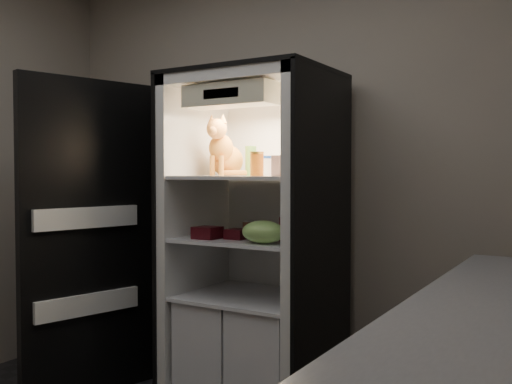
% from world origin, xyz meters
% --- Properties ---
extents(room_shell, '(3.60, 3.60, 3.60)m').
position_xyz_m(room_shell, '(0.00, 0.00, 1.62)').
color(room_shell, white).
rests_on(room_shell, floor).
extents(refrigerator, '(0.90, 0.72, 1.88)m').
position_xyz_m(refrigerator, '(0.00, 1.38, 0.79)').
color(refrigerator, white).
rests_on(refrigerator, floor).
extents(fridge_door, '(0.28, 0.86, 1.85)m').
position_xyz_m(fridge_door, '(-0.84, 0.92, 0.91)').
color(fridge_door, black).
rests_on(fridge_door, floor).
extents(tabby_cat, '(0.32, 0.35, 0.36)m').
position_xyz_m(tabby_cat, '(-0.22, 1.38, 1.42)').
color(tabby_cat, orange).
rests_on(tabby_cat, refrigerator).
extents(parmesan_shaker, '(0.07, 0.07, 0.17)m').
position_xyz_m(parmesan_shaker, '(-0.06, 1.41, 1.38)').
color(parmesan_shaker, '#238330').
rests_on(parmesan_shaker, refrigerator).
extents(mayo_tub, '(0.08, 0.08, 0.12)m').
position_xyz_m(mayo_tub, '(0.03, 1.42, 1.35)').
color(mayo_tub, white).
rests_on(mayo_tub, refrigerator).
extents(salsa_jar, '(0.08, 0.08, 0.13)m').
position_xyz_m(salsa_jar, '(0.08, 1.26, 1.36)').
color(salsa_jar, maroon).
rests_on(salsa_jar, refrigerator).
extents(pepper_jar, '(0.13, 0.13, 0.22)m').
position_xyz_m(pepper_jar, '(0.28, 1.45, 1.40)').
color(pepper_jar, '#AA2A16').
rests_on(pepper_jar, refrigerator).
extents(cream_carton, '(0.06, 0.06, 0.11)m').
position_xyz_m(cream_carton, '(0.26, 1.19, 1.34)').
color(cream_carton, white).
rests_on(cream_carton, refrigerator).
extents(soda_can_a, '(0.07, 0.07, 0.13)m').
position_xyz_m(soda_can_a, '(0.20, 1.37, 1.01)').
color(soda_can_a, black).
rests_on(soda_can_a, refrigerator).
extents(soda_can_b, '(0.06, 0.06, 0.11)m').
position_xyz_m(soda_can_b, '(0.24, 1.30, 0.99)').
color(soda_can_b, black).
rests_on(soda_can_b, refrigerator).
extents(soda_can_c, '(0.07, 0.07, 0.14)m').
position_xyz_m(soda_can_c, '(0.26, 1.25, 1.01)').
color(soda_can_c, black).
rests_on(soda_can_c, refrigerator).
extents(condiment_jar, '(0.07, 0.07, 0.10)m').
position_xyz_m(condiment_jar, '(-0.03, 1.34, 0.99)').
color(condiment_jar, brown).
rests_on(condiment_jar, refrigerator).
extents(grape_bag, '(0.24, 0.17, 0.12)m').
position_xyz_m(grape_bag, '(0.20, 1.12, 1.00)').
color(grape_bag, '#8ACA5E').
rests_on(grape_bag, refrigerator).
extents(berry_box_left, '(0.13, 0.13, 0.07)m').
position_xyz_m(berry_box_left, '(-0.18, 1.14, 0.97)').
color(berry_box_left, '#450B11').
rests_on(berry_box_left, refrigerator).
extents(berry_box_right, '(0.11, 0.11, 0.06)m').
position_xyz_m(berry_box_right, '(-0.03, 1.22, 0.97)').
color(berry_box_right, '#450B11').
rests_on(berry_box_right, refrigerator).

